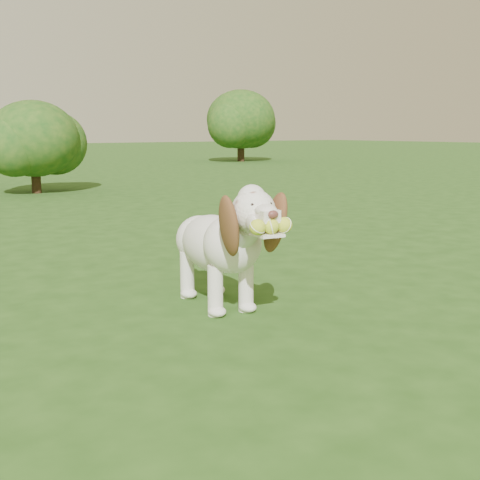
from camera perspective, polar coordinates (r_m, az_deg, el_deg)
ground at (r=3.26m, az=6.09°, el=-5.99°), size 80.00×80.00×0.00m
dog at (r=3.08m, az=-1.74°, el=-0.06°), size 0.45×1.03×0.67m
shrub_h at (r=18.08m, az=0.09°, el=11.37°), size 2.02×2.02×2.10m
shrub_c at (r=9.36m, az=-18.98°, el=9.06°), size 1.30×1.30×1.35m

